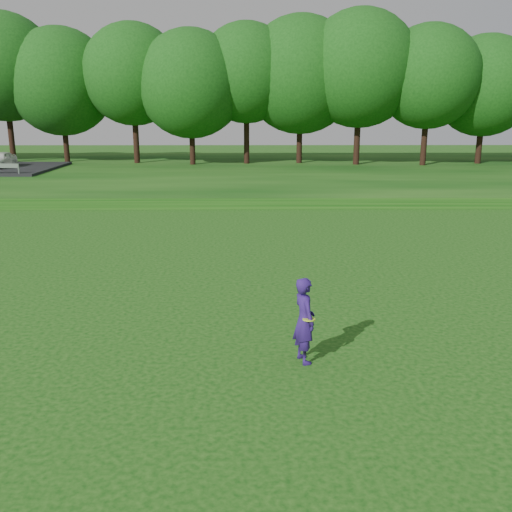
{
  "coord_description": "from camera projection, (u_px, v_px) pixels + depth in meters",
  "views": [
    {
      "loc": [
        3.19,
        -10.98,
        5.36
      ],
      "look_at": [
        3.29,
        4.37,
        1.3
      ],
      "focal_mm": 40.0,
      "sensor_mm": 36.0,
      "label": 1
    }
  ],
  "objects": [
    {
      "name": "treeline",
      "position": [
        213.0,
        71.0,
        46.63
      ],
      "size": [
        104.0,
        7.0,
        15.0
      ],
      "primitive_type": null,
      "color": "#11440F",
      "rests_on": "berm"
    },
    {
      "name": "woman",
      "position": [
        304.0,
        320.0,
        12.11
      ],
      "size": [
        0.65,
        0.8,
        1.89
      ],
      "color": "navy",
      "rests_on": "ground"
    },
    {
      "name": "walking_path",
      "position": [
        194.0,
        206.0,
        31.29
      ],
      "size": [
        130.0,
        1.6,
        0.04
      ],
      "primitive_type": "cube",
      "color": "gray",
      "rests_on": "ground"
    },
    {
      "name": "ground",
      "position": [
        101.0,
        369.0,
        11.96
      ],
      "size": [
        140.0,
        140.0,
        0.0
      ],
      "primitive_type": "plane",
      "color": "#0C3E0C",
      "rests_on": "ground"
    },
    {
      "name": "berm",
      "position": [
        212.0,
        172.0,
        44.76
      ],
      "size": [
        130.0,
        30.0,
        0.6
      ],
      "primitive_type": "cube",
      "color": "#0C3E0C",
      "rests_on": "ground"
    }
  ]
}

